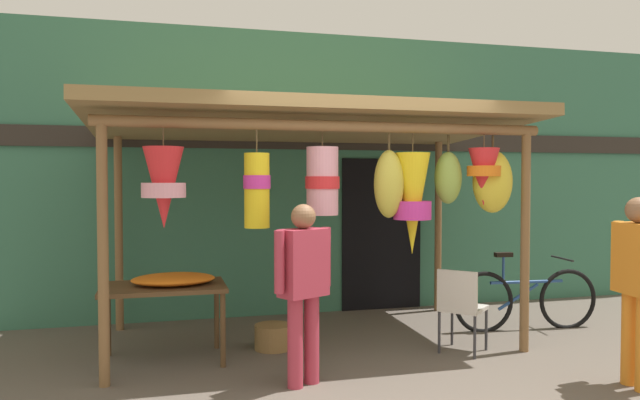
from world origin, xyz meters
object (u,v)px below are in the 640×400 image
(display_table, at_px, (164,294))
(flower_heap_on_table, at_px, (175,279))
(folding_chair, at_px, (461,303))
(parked_bicycle, at_px, (526,299))
(customer_foreground, at_px, (303,280))
(wicker_basket_by_table, at_px, (273,337))
(vendor_in_orange, at_px, (638,276))

(display_table, height_order, flower_heap_on_table, flower_heap_on_table)
(folding_chair, bearing_deg, parked_bicycle, 29.57)
(parked_bicycle, bearing_deg, display_table, -177.46)
(display_table, height_order, customer_foreground, customer_foreground)
(folding_chair, xyz_separation_m, wicker_basket_by_table, (-1.77, 0.64, -0.38))
(display_table, height_order, wicker_basket_by_table, display_table)
(folding_chair, height_order, customer_foreground, customer_foreground)
(folding_chair, bearing_deg, flower_heap_on_table, 169.94)
(parked_bicycle, relative_size, customer_foreground, 1.15)
(display_table, xyz_separation_m, folding_chair, (2.84, -0.50, -0.14))
(customer_foreground, bearing_deg, wicker_basket_by_table, 92.67)
(wicker_basket_by_table, bearing_deg, customer_foreground, -87.33)
(wicker_basket_by_table, xyz_separation_m, parked_bicycle, (2.95, 0.04, 0.22))
(vendor_in_orange, bearing_deg, wicker_basket_by_table, 144.93)
(vendor_in_orange, bearing_deg, folding_chair, 126.69)
(parked_bicycle, bearing_deg, folding_chair, -150.43)
(flower_heap_on_table, bearing_deg, parked_bicycle, 2.77)
(flower_heap_on_table, distance_m, parked_bicycle, 3.95)
(display_table, relative_size, vendor_in_orange, 0.73)
(parked_bicycle, distance_m, vendor_in_orange, 2.04)
(flower_heap_on_table, distance_m, folding_chair, 2.79)
(flower_heap_on_table, bearing_deg, vendor_in_orange, -25.42)
(display_table, height_order, folding_chair, folding_chair)
(parked_bicycle, bearing_deg, flower_heap_on_table, -177.23)
(flower_heap_on_table, height_order, customer_foreground, customer_foreground)
(wicker_basket_by_table, distance_m, customer_foreground, 1.36)
(display_table, xyz_separation_m, wicker_basket_by_table, (1.08, 0.14, -0.52))
(vendor_in_orange, distance_m, customer_foreground, 2.76)
(vendor_in_orange, bearing_deg, display_table, 155.09)
(flower_heap_on_table, relative_size, folding_chair, 0.93)
(display_table, distance_m, customer_foreground, 1.52)
(folding_chair, height_order, vendor_in_orange, vendor_in_orange)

